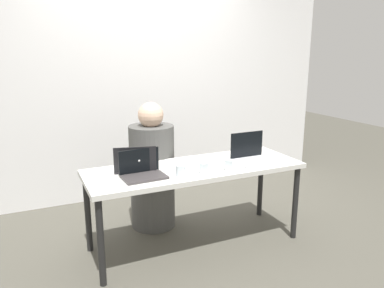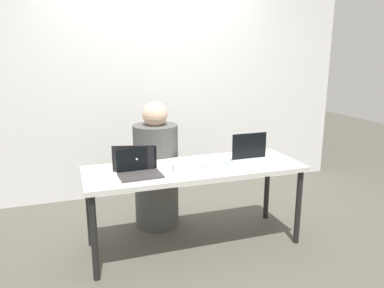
{
  "view_description": "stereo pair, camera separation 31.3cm",
  "coord_description": "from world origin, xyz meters",
  "px_view_note": "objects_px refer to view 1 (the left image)",
  "views": [
    {
      "loc": [
        -1.27,
        -2.7,
        1.65
      ],
      "look_at": [
        0.0,
        0.06,
        0.89
      ],
      "focal_mm": 35.0,
      "sensor_mm": 36.0,
      "label": 1
    },
    {
      "loc": [
        -0.98,
        -2.82,
        1.65
      ],
      "look_at": [
        0.0,
        0.06,
        0.89
      ],
      "focal_mm": 35.0,
      "sensor_mm": 36.0,
      "label": 2
    }
  ],
  "objects_px": {
    "water_glass_right": "(229,166)",
    "water_glass_center": "(204,169)",
    "person_at_center": "(152,173)",
    "water_glass_left": "(181,171)",
    "laptop_front_right": "(252,155)",
    "laptop_back_left": "(135,165)",
    "laptop_front_left": "(143,171)"
  },
  "relations": [
    {
      "from": "laptop_front_right",
      "to": "water_glass_right",
      "type": "height_order",
      "value": "laptop_front_right"
    },
    {
      "from": "laptop_front_right",
      "to": "laptop_back_left",
      "type": "relative_size",
      "value": 0.88
    },
    {
      "from": "laptop_front_left",
      "to": "laptop_back_left",
      "type": "relative_size",
      "value": 0.9
    },
    {
      "from": "laptop_front_right",
      "to": "laptop_back_left",
      "type": "bearing_deg",
      "value": 170.07
    },
    {
      "from": "laptop_back_left",
      "to": "water_glass_left",
      "type": "bearing_deg",
      "value": 149.83
    },
    {
      "from": "water_glass_right",
      "to": "water_glass_left",
      "type": "relative_size",
      "value": 1.05
    },
    {
      "from": "person_at_center",
      "to": "laptop_back_left",
      "type": "height_order",
      "value": "person_at_center"
    },
    {
      "from": "person_at_center",
      "to": "laptop_front_right",
      "type": "relative_size",
      "value": 3.63
    },
    {
      "from": "laptop_back_left",
      "to": "water_glass_center",
      "type": "height_order",
      "value": "laptop_back_left"
    },
    {
      "from": "person_at_center",
      "to": "water_glass_left",
      "type": "bearing_deg",
      "value": 100.16
    },
    {
      "from": "laptop_front_left",
      "to": "laptop_back_left",
      "type": "bearing_deg",
      "value": 89.46
    },
    {
      "from": "person_at_center",
      "to": "laptop_front_left",
      "type": "relative_size",
      "value": 3.57
    },
    {
      "from": "laptop_back_left",
      "to": "water_glass_left",
      "type": "distance_m",
      "value": 0.39
    },
    {
      "from": "water_glass_right",
      "to": "water_glass_center",
      "type": "xyz_separation_m",
      "value": [
        -0.22,
        0.01,
        -0.0
      ]
    },
    {
      "from": "water_glass_center",
      "to": "water_glass_left",
      "type": "bearing_deg",
      "value": 173.76
    },
    {
      "from": "person_at_center",
      "to": "water_glass_center",
      "type": "relative_size",
      "value": 13.58
    },
    {
      "from": "laptop_front_right",
      "to": "water_glass_right",
      "type": "xyz_separation_m",
      "value": [
        -0.32,
        -0.15,
        -0.01
      ]
    },
    {
      "from": "person_at_center",
      "to": "laptop_back_left",
      "type": "bearing_deg",
      "value": 65.21
    },
    {
      "from": "laptop_back_left",
      "to": "water_glass_left",
      "type": "xyz_separation_m",
      "value": [
        0.28,
        -0.27,
        -0.01
      ]
    },
    {
      "from": "person_at_center",
      "to": "laptop_front_right",
      "type": "xyz_separation_m",
      "value": [
        0.73,
        -0.56,
        0.23
      ]
    },
    {
      "from": "person_at_center",
      "to": "water_glass_right",
      "type": "height_order",
      "value": "person_at_center"
    },
    {
      "from": "laptop_front_right",
      "to": "water_glass_center",
      "type": "height_order",
      "value": "laptop_front_right"
    },
    {
      "from": "laptop_back_left",
      "to": "water_glass_left",
      "type": "relative_size",
      "value": 4.37
    },
    {
      "from": "water_glass_right",
      "to": "water_glass_center",
      "type": "distance_m",
      "value": 0.22
    },
    {
      "from": "water_glass_right",
      "to": "laptop_back_left",
      "type": "bearing_deg",
      "value": 155.96
    },
    {
      "from": "water_glass_right",
      "to": "water_glass_center",
      "type": "bearing_deg",
      "value": 176.75
    },
    {
      "from": "laptop_back_left",
      "to": "water_glass_center",
      "type": "relative_size",
      "value": 4.25
    },
    {
      "from": "laptop_front_right",
      "to": "laptop_front_left",
      "type": "bearing_deg",
      "value": 179.96
    },
    {
      "from": "water_glass_right",
      "to": "laptop_front_right",
      "type": "bearing_deg",
      "value": 24.85
    },
    {
      "from": "person_at_center",
      "to": "water_glass_center",
      "type": "distance_m",
      "value": 0.76
    },
    {
      "from": "water_glass_right",
      "to": "water_glass_left",
      "type": "bearing_deg",
      "value": 175.34
    },
    {
      "from": "laptop_front_left",
      "to": "laptop_front_right",
      "type": "xyz_separation_m",
      "value": [
        1.0,
        0.01,
        0.01
      ]
    }
  ]
}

